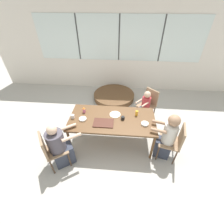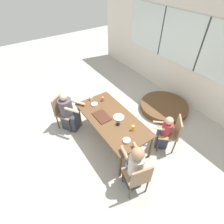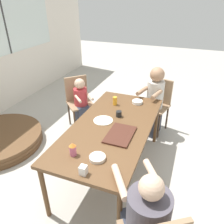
% 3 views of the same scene
% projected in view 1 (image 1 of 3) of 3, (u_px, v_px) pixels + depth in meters
% --- Properties ---
extents(ground_plane, '(16.00, 16.00, 0.00)m').
position_uv_depth(ground_plane, '(112.00, 141.00, 3.64)').
color(ground_plane, '#B2ADA3').
extents(wall_back_with_windows, '(8.40, 0.08, 2.80)m').
position_uv_depth(wall_back_with_windows, '(119.00, 48.00, 4.83)').
color(wall_back_with_windows, silver).
rests_on(wall_back_with_windows, ground_plane).
extents(dining_table, '(1.83, 0.90, 0.72)m').
position_uv_depth(dining_table, '(112.00, 120.00, 3.22)').
color(dining_table, brown).
rests_on(dining_table, ground_plane).
extents(chair_for_woman_green_shirt, '(0.49, 0.49, 0.88)m').
position_uv_depth(chair_for_woman_green_shirt, '(175.00, 140.00, 2.97)').
color(chair_for_woman_green_shirt, '#937556').
rests_on(chair_for_woman_green_shirt, ground_plane).
extents(chair_for_man_blue_shirt, '(0.55, 0.55, 0.88)m').
position_uv_depth(chair_for_man_blue_shirt, '(50.00, 149.00, 2.81)').
color(chair_for_man_blue_shirt, '#937556').
rests_on(chair_for_man_blue_shirt, ground_plane).
extents(chair_for_toddler, '(0.57, 0.57, 0.88)m').
position_uv_depth(chair_for_toddler, '(149.00, 102.00, 4.00)').
color(chair_for_toddler, '#937556').
rests_on(chair_for_toddler, ground_plane).
extents(person_woman_green_shirt, '(0.53, 0.38, 1.13)m').
position_uv_depth(person_woman_green_shirt, '(167.00, 138.00, 3.01)').
color(person_woman_green_shirt, '#333847').
rests_on(person_woman_green_shirt, ground_plane).
extents(person_man_blue_shirt, '(0.66, 0.59, 1.05)m').
position_uv_depth(person_man_blue_shirt, '(60.00, 147.00, 2.91)').
color(person_man_blue_shirt, '#333847').
rests_on(person_man_blue_shirt, ground_plane).
extents(person_toddler, '(0.43, 0.44, 0.91)m').
position_uv_depth(person_toddler, '(145.00, 108.00, 3.98)').
color(person_toddler, '#333847').
rests_on(person_toddler, ground_plane).
extents(food_tray_dark, '(0.41, 0.27, 0.02)m').
position_uv_depth(food_tray_dark, '(103.00, 123.00, 3.07)').
color(food_tray_dark, '#472319').
rests_on(food_tray_dark, dining_table).
extents(coffee_mug, '(0.08, 0.07, 0.08)m').
position_uv_depth(coffee_mug, '(123.00, 118.00, 3.14)').
color(coffee_mug, black).
rests_on(coffee_mug, dining_table).
extents(sippy_cup, '(0.07, 0.07, 0.14)m').
position_uv_depth(sippy_cup, '(84.00, 110.00, 3.31)').
color(sippy_cup, '#CC668C').
rests_on(sippy_cup, dining_table).
extents(juice_glass, '(0.06, 0.06, 0.12)m').
position_uv_depth(juice_glass, '(137.00, 113.00, 3.24)').
color(juice_glass, gold).
rests_on(juice_glass, dining_table).
extents(milk_carton_small, '(0.06, 0.06, 0.09)m').
position_uv_depth(milk_carton_small, '(73.00, 116.00, 3.17)').
color(milk_carton_small, silver).
rests_on(milk_carton_small, dining_table).
extents(bowl_white_shallow, '(0.16, 0.16, 0.03)m').
position_uv_depth(bowl_white_shallow, '(83.00, 119.00, 3.15)').
color(bowl_white_shallow, silver).
rests_on(bowl_white_shallow, dining_table).
extents(bowl_cereal, '(0.15, 0.15, 0.04)m').
position_uv_depth(bowl_cereal, '(145.00, 124.00, 3.03)').
color(bowl_cereal, white).
rests_on(bowl_cereal, dining_table).
extents(plate_tortillas, '(0.24, 0.24, 0.01)m').
position_uv_depth(plate_tortillas, '(115.00, 114.00, 3.29)').
color(plate_tortillas, beige).
rests_on(plate_tortillas, dining_table).
extents(folded_table_stack, '(1.34, 1.34, 0.18)m').
position_uv_depth(folded_table_stack, '(114.00, 96.00, 5.05)').
color(folded_table_stack, brown).
rests_on(folded_table_stack, ground_plane).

